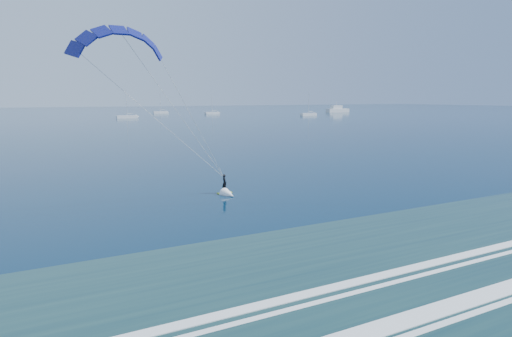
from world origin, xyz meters
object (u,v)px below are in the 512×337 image
object	(u,v)px
kitesurfer_rig	(176,111)
motor_yacht	(337,110)
sailboat_2	(127,117)
sailboat_3	(161,112)
sailboat_5	(309,114)
sailboat_4	(212,113)

from	to	relation	value
kitesurfer_rig	motor_yacht	distance (m)	246.53
sailboat_2	sailboat_3	size ratio (longest dim) A/B	1.11
motor_yacht	sailboat_5	distance (m)	55.06
motor_yacht	sailboat_3	world-z (taller)	sailboat_3
motor_yacht	sailboat_4	bearing A→B (deg)	175.45
motor_yacht	sailboat_5	size ratio (longest dim) A/B	1.29
motor_yacht	sailboat_2	xyz separation A→B (m)	(-130.27, -19.22, -0.93)
motor_yacht	sailboat_5	world-z (taller)	sailboat_5
motor_yacht	sailboat_5	xyz separation A→B (m)	(-44.13, -32.91, -0.94)
sailboat_3	sailboat_4	world-z (taller)	sailboat_3
sailboat_4	sailboat_5	distance (m)	52.71
motor_yacht	sailboat_5	bearing A→B (deg)	-143.29
kitesurfer_rig	sailboat_3	xyz separation A→B (m)	(63.00, 214.63, -7.23)
kitesurfer_rig	sailboat_3	distance (m)	223.80
kitesurfer_rig	sailboat_5	distance (m)	193.02
kitesurfer_rig	motor_yacht	xyz separation A→B (m)	(163.48, 184.43, -6.29)
sailboat_3	sailboat_5	xyz separation A→B (m)	(56.35, -63.11, 0.00)
sailboat_4	sailboat_2	bearing A→B (deg)	-153.37
sailboat_3	sailboat_4	bearing A→B (deg)	-48.50
sailboat_2	sailboat_5	xyz separation A→B (m)	(86.13, -13.69, -0.01)
kitesurfer_rig	sailboat_3	bearing A→B (deg)	73.64
motor_yacht	sailboat_3	size ratio (longest dim) A/B	1.32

